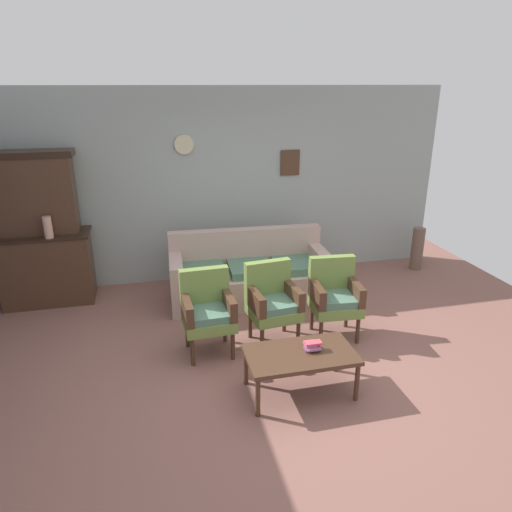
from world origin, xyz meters
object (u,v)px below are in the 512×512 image
object	(u,v)px
vase_on_cabinet	(48,227)
book_stack_on_table	(312,346)
armchair_by_doorway	(272,300)
armchair_near_cabinet	(335,294)
side_cabinet	(48,268)
floor_vase_by_wall	(417,249)
armchair_near_couch_end	(208,309)
coffee_table	(300,357)
floral_couch	(249,276)

from	to	relation	value
vase_on_cabinet	book_stack_on_table	distance (m)	3.58
vase_on_cabinet	armchair_by_doorway	world-z (taller)	vase_on_cabinet
armchair_near_cabinet	book_stack_on_table	world-z (taller)	armchair_near_cabinet
side_cabinet	book_stack_on_table	world-z (taller)	side_cabinet
book_stack_on_table	floor_vase_by_wall	size ratio (longest dim) A/B	0.23
armchair_near_cabinet	book_stack_on_table	bearing A→B (deg)	-123.40
armchair_by_doorway	armchair_near_cabinet	size ratio (longest dim) A/B	1.00
side_cabinet	floor_vase_by_wall	xyz separation A→B (m)	(5.32, -0.10, -0.14)
armchair_near_couch_end	coffee_table	bearing A→B (deg)	-51.85
floor_vase_by_wall	floral_couch	bearing A→B (deg)	-170.61
side_cabinet	armchair_by_doorway	distance (m)	3.07
floral_couch	armchair_near_cabinet	size ratio (longest dim) A/B	2.32
coffee_table	book_stack_on_table	size ratio (longest dim) A/B	6.53
coffee_table	side_cabinet	bearing A→B (deg)	134.28
floral_couch	armchair_near_couch_end	xyz separation A→B (m)	(-0.71, -1.16, 0.17)
armchair_near_couch_end	vase_on_cabinet	bearing A→B (deg)	138.47
floral_couch	vase_on_cabinet	bearing A→B (deg)	171.37
side_cabinet	armchair_near_cabinet	xyz separation A→B (m)	(3.29, -1.70, 0.03)
floral_couch	side_cabinet	bearing A→B (deg)	167.72
armchair_near_cabinet	vase_on_cabinet	bearing A→B (deg)	154.48
vase_on_cabinet	floor_vase_by_wall	xyz separation A→B (m)	(5.20, 0.09, -0.74)
floral_couch	book_stack_on_table	size ratio (longest dim) A/B	13.62
armchair_by_doorway	armchair_near_cabinet	distance (m)	0.72
coffee_table	floor_vase_by_wall	distance (m)	3.74
coffee_table	armchair_near_cabinet	bearing A→B (deg)	52.73
side_cabinet	book_stack_on_table	distance (m)	3.74
side_cabinet	armchair_by_doorway	world-z (taller)	side_cabinet
armchair_by_doorway	book_stack_on_table	distance (m)	0.95
floral_couch	armchair_near_couch_end	bearing A→B (deg)	-121.39
vase_on_cabinet	armchair_by_doorway	distance (m)	2.92
armchair_near_cabinet	armchair_near_couch_end	bearing A→B (deg)	-179.13
book_stack_on_table	floral_couch	bearing A→B (deg)	93.43
armchair_by_doorway	armchair_near_cabinet	xyz separation A→B (m)	(0.71, -0.03, 0.00)
vase_on_cabinet	floral_couch	world-z (taller)	vase_on_cabinet
floor_vase_by_wall	armchair_near_cabinet	bearing A→B (deg)	-141.90
armchair_near_cabinet	book_stack_on_table	xyz separation A→B (m)	(-0.60, -0.91, -0.04)
vase_on_cabinet	floral_couch	size ratio (longest dim) A/B	0.13
armchair_near_cabinet	coffee_table	xyz separation A→B (m)	(-0.71, -0.94, -0.12)
side_cabinet	armchair_near_cabinet	size ratio (longest dim) A/B	1.28
armchair_near_cabinet	coffee_table	distance (m)	1.19
floral_couch	floor_vase_by_wall	xyz separation A→B (m)	(2.76, 0.46, 0.00)
floral_couch	armchair_near_cabinet	world-z (taller)	same
book_stack_on_table	side_cabinet	bearing A→B (deg)	135.77
side_cabinet	armchair_near_couch_end	world-z (taller)	side_cabinet
armchair_by_doorway	coffee_table	size ratio (longest dim) A/B	0.90
armchair_near_couch_end	side_cabinet	bearing A→B (deg)	137.10
armchair_near_cabinet	floor_vase_by_wall	size ratio (longest dim) A/B	1.37
floral_couch	floor_vase_by_wall	size ratio (longest dim) A/B	3.18
floral_couch	armchair_near_couch_end	world-z (taller)	same
side_cabinet	coffee_table	xyz separation A→B (m)	(2.57, -2.64, -0.09)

